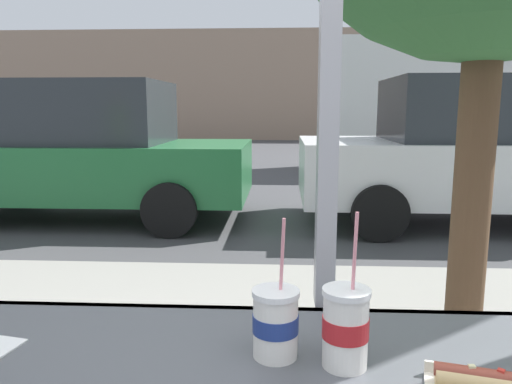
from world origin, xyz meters
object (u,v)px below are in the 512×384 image
at_px(parked_car_green, 82,151).
at_px(box_truck, 464,102).
at_px(soda_cup_right, 276,322).
at_px(soda_cup_left, 345,326).
at_px(parked_car_white, 477,152).

relative_size(parked_car_green, box_truck, 0.69).
distance_m(soda_cup_right, parked_car_green, 6.00).
distance_m(soda_cup_left, parked_car_green, 6.09).
bearing_deg(soda_cup_left, parked_car_green, 117.15).
xyz_separation_m(soda_cup_left, soda_cup_right, (-0.14, 0.03, -0.01)).
height_order(soda_cup_left, soda_cup_right, soda_cup_left).
bearing_deg(parked_car_white, soda_cup_left, -113.30).
xyz_separation_m(soda_cup_right, parked_car_white, (2.47, 5.38, -0.11)).
relative_size(soda_cup_left, box_truck, 0.05).
bearing_deg(parked_car_green, parked_car_white, 0.00).
bearing_deg(parked_car_green, soda_cup_right, -63.90).
xyz_separation_m(soda_cup_left, box_truck, (4.06, 10.84, 0.57)).
distance_m(soda_cup_left, parked_car_white, 5.90).
relative_size(soda_cup_left, parked_car_white, 0.07).
relative_size(parked_car_green, parked_car_white, 0.99).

